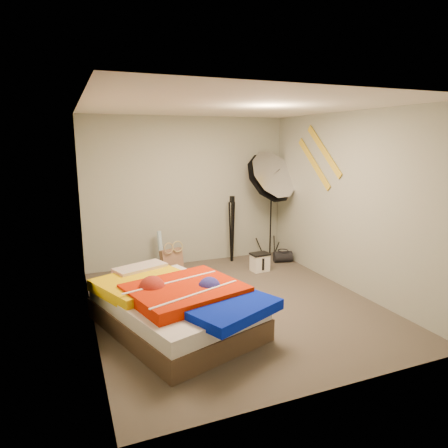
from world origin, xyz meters
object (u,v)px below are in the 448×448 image
tote_bag (172,260)px  bed (176,305)px  duffel_bag (283,257)px  photo_umbrella (269,179)px  camera_case (260,263)px  camera_tripod (232,224)px  wrapping_roll (161,251)px

tote_bag → bed: bearing=-119.3°
duffel_bag → bed: 2.99m
bed → photo_umbrella: photo_umbrella is taller
camera_case → camera_tripod: bearing=102.8°
wrapping_roll → camera_case: size_ratio=2.34×
tote_bag → photo_umbrella: 2.19m
wrapping_roll → bed: wrapping_roll is taller
camera_case → camera_tripod: size_ratio=0.24×
photo_umbrella → tote_bag: bearing=-179.0°
tote_bag → wrapping_roll: size_ratio=0.57×
tote_bag → camera_case: size_ratio=1.34×
photo_umbrella → bed: bearing=-138.2°
wrapping_roll → photo_umbrella: bearing=-3.9°
wrapping_roll → photo_umbrella: photo_umbrella is taller
photo_umbrella → camera_tripod: bearing=169.0°
tote_bag → camera_case: bearing=-36.9°
tote_bag → wrapping_roll: (-0.14, 0.16, 0.14)m
tote_bag → duffel_bag: 1.96m
bed → photo_umbrella: (2.26, 2.02, 1.18)m
wrapping_roll → camera_tripod: bearing=-0.3°
camera_case → photo_umbrella: (0.44, 0.55, 1.32)m
duffel_bag → bed: bed is taller
photo_umbrella → wrapping_roll: bearing=176.1°
camera_tripod → tote_bag: bearing=-172.0°
tote_bag → bed: (-0.47, -1.99, 0.09)m
camera_case → bed: bed is taller
tote_bag → duffel_bag: (1.95, -0.23, -0.09)m
tote_bag → duffel_bag: size_ratio=1.18×
wrapping_roll → duffel_bag: wrapping_roll is taller
duffel_bag → camera_tripod: (-0.81, 0.39, 0.57)m
photo_umbrella → camera_case: bearing=-128.8°
wrapping_roll → duffel_bag: bearing=-10.7°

